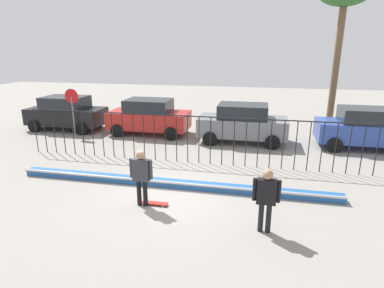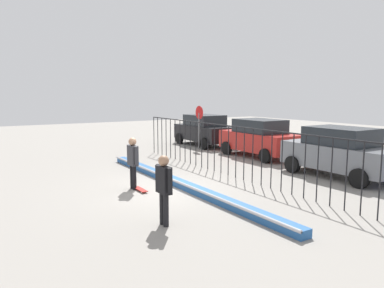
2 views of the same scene
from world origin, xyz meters
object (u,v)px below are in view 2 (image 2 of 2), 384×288
Objects in this scene: parked_car_black at (204,130)px; stop_sign at (199,121)px; parked_car_gray at (340,152)px; camera_operator at (164,184)px; parked_car_red at (259,138)px; skateboard at (140,189)px; skateboarder at (133,158)px.

stop_sign is at bearing -45.33° from parked_car_black.
parked_car_gray is at bearing -3.58° from parked_car_black.
camera_operator is 10.56m from parked_car_red.
parked_car_gray is 8.86m from stop_sign.
skateboard is 3.43m from camera_operator.
skateboarder is at bearing -107.50° from parked_car_gray.
parked_car_gray reaches higher than skateboarder.
camera_operator is at bearing -31.60° from skateboard.
stop_sign is at bearing -174.81° from parked_car_gray.
parked_car_gray is at bearing 4.26° from stop_sign.
parked_car_gray is (2.47, 7.40, -0.06)m from skateboarder.
skateboarder is 0.40× the size of parked_car_red.
stop_sign reaches higher than parked_car_gray.
skateboarder reaches higher than skateboard.
skateboard is at bearing 2.23° from skateboarder.
parked_car_red is (-2.91, 7.83, 0.91)m from skateboard.
parked_car_red is (-6.11, 8.62, -0.05)m from camera_operator.
skateboard is at bearing 10.61° from camera_operator.
skateboarder is at bearing -46.78° from stop_sign.
skateboarder is 1.04m from skateboard.
parked_car_black is 1.00× the size of parked_car_gray.
parked_car_red is (4.96, 0.00, 0.00)m from parked_car_black.
parked_car_gray reaches higher than skateboard.
skateboard is 7.67m from parked_car_gray.
stop_sign is at bearing -163.97° from parked_car_red.
stop_sign is (1.18, -1.16, 0.64)m from parked_car_black.
camera_operator is 0.68× the size of stop_sign.
skateboarder is 0.40× the size of parked_car_gray.
parked_car_black is 1.72× the size of stop_sign.
skateboard is at bearing -105.19° from parked_car_gray.
parked_car_gray is (-1.09, 8.11, -0.05)m from camera_operator.
camera_operator is at bearing -36.99° from stop_sign.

